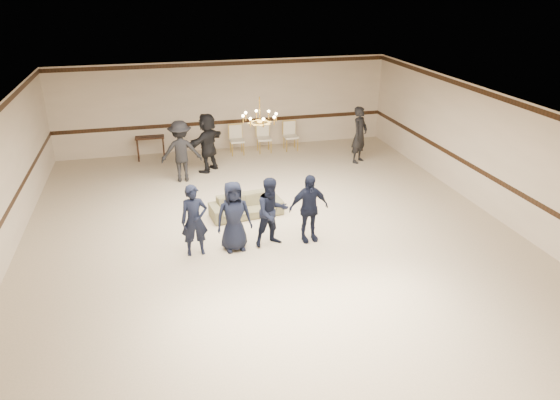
{
  "coord_description": "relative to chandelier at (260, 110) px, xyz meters",
  "views": [
    {
      "loc": [
        -2.57,
        -11.15,
        5.93
      ],
      "look_at": [
        0.14,
        -0.5,
        1.07
      ],
      "focal_mm": 32.79,
      "sensor_mm": 36.0,
      "label": 1
    }
  ],
  "objects": [
    {
      "name": "room",
      "position": [
        0.0,
        -1.0,
        -1.28
      ],
      "size": [
        12.01,
        14.01,
        3.21
      ],
      "color": "beige",
      "rests_on": "ground"
    },
    {
      "name": "chair_rail",
      "position": [
        0.0,
        5.99,
        -1.88
      ],
      "size": [
        12.0,
        0.02,
        0.14
      ],
      "primitive_type": "cube",
      "color": "black",
      "rests_on": "wall_back"
    },
    {
      "name": "crown_molding",
      "position": [
        0.0,
        5.99,
        0.21
      ],
      "size": [
        12.0,
        0.02,
        0.14
      ],
      "primitive_type": "cube",
      "color": "black",
      "rests_on": "wall_back"
    },
    {
      "name": "chandelier",
      "position": [
        0.0,
        0.0,
        0.0
      ],
      "size": [
        0.94,
        0.94,
        0.89
      ],
      "primitive_type": null,
      "color": "gold",
      "rests_on": "ceiling"
    },
    {
      "name": "boy_a",
      "position": [
        -1.9,
        -1.64,
        -2.03
      ],
      "size": [
        0.63,
        0.43,
        1.69
      ],
      "primitive_type": "imported",
      "rotation": [
        0.0,
        0.0,
        0.05
      ],
      "color": "black",
      "rests_on": "floor"
    },
    {
      "name": "boy_b",
      "position": [
        -1.0,
        -1.64,
        -2.03
      ],
      "size": [
        0.87,
        0.61,
        1.69
      ],
      "primitive_type": "imported",
      "rotation": [
        0.0,
        0.0,
        0.09
      ],
      "color": "black",
      "rests_on": "floor"
    },
    {
      "name": "boy_c",
      "position": [
        -0.1,
        -1.64,
        -2.03
      ],
      "size": [
        0.93,
        0.79,
        1.69
      ],
      "primitive_type": "imported",
      "rotation": [
        0.0,
        0.0,
        0.2
      ],
      "color": "black",
      "rests_on": "floor"
    },
    {
      "name": "boy_d",
      "position": [
        0.8,
        -1.64,
        -2.03
      ],
      "size": [
        1.02,
        0.49,
        1.69
      ],
      "primitive_type": "imported",
      "rotation": [
        0.0,
        0.0,
        0.08
      ],
      "color": "black",
      "rests_on": "floor"
    },
    {
      "name": "settee",
      "position": [
        -0.39,
        0.09,
        -2.6
      ],
      "size": [
        1.99,
        0.99,
        0.56
      ],
      "primitive_type": "imported",
      "rotation": [
        0.0,
        0.0,
        0.13
      ],
      "color": "#6B6647",
      "rests_on": "floor"
    },
    {
      "name": "adult_left",
      "position": [
        -1.84,
        3.09,
        -1.91
      ],
      "size": [
        1.27,
        0.76,
        1.92
      ],
      "primitive_type": "imported",
      "rotation": [
        0.0,
        0.0,
        3.1
      ],
      "color": "black",
      "rests_on": "floor"
    },
    {
      "name": "adult_mid",
      "position": [
        -0.94,
        3.79,
        -1.91
      ],
      "size": [
        1.65,
        1.67,
        1.92
      ],
      "primitive_type": "imported",
      "rotation": [
        0.0,
        0.0,
        3.94
      ],
      "color": "black",
      "rests_on": "floor"
    },
    {
      "name": "adult_right",
      "position": [
        4.16,
        3.39,
        -1.91
      ],
      "size": [
        0.83,
        0.8,
        1.92
      ],
      "primitive_type": "imported",
      "rotation": [
        0.0,
        0.0,
        0.7
      ],
      "color": "black",
      "rests_on": "floor"
    },
    {
      "name": "banquet_chair_left",
      "position": [
        0.25,
        5.21,
        -2.36
      ],
      "size": [
        0.5,
        0.5,
        1.03
      ],
      "primitive_type": null,
      "rotation": [
        0.0,
        0.0,
        0.01
      ],
      "color": "#EEE5C8",
      "rests_on": "floor"
    },
    {
      "name": "banquet_chair_mid",
      "position": [
        1.25,
        5.21,
        -2.36
      ],
      "size": [
        0.53,
        0.53,
        1.03
      ],
      "primitive_type": null,
      "rotation": [
        0.0,
        0.0,
        -0.07
      ],
      "color": "#EEE5C8",
      "rests_on": "floor"
    },
    {
      "name": "banquet_chair_right",
      "position": [
        2.25,
        5.21,
        -2.36
      ],
      "size": [
        0.5,
        0.5,
        1.03
      ],
      "primitive_type": null,
      "rotation": [
        0.0,
        0.0,
        0.0
      ],
      "color": "#EEE5C8",
      "rests_on": "floor"
    },
    {
      "name": "console_table",
      "position": [
        -2.75,
        5.41,
        -2.46
      ],
      "size": [
        0.99,
        0.44,
        0.82
      ],
      "primitive_type": "cube",
      "rotation": [
        0.0,
        0.0,
        -0.03
      ],
      "color": "#311A10",
      "rests_on": "floor"
    }
  ]
}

